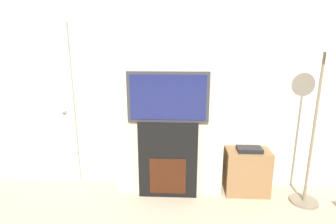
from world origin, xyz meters
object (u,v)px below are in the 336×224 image
Objects in this scene: fireplace at (168,159)px; television at (168,97)px; floor_lamp at (319,92)px; media_stand at (247,171)px.

television is (0.00, -0.00, 0.74)m from fireplace.
floor_lamp is (1.56, -0.09, 0.82)m from fireplace.
floor_lamp is 2.99× the size of media_stand.
fireplace reaches higher than media_stand.
media_stand is at bearing 5.67° from fireplace.
television is 1.31m from media_stand.
floor_lamp is at bearing -16.55° from media_stand.
media_stand is at bearing 5.79° from television.
floor_lamp is 1.18m from media_stand.
floor_lamp is (1.56, -0.09, 0.08)m from television.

